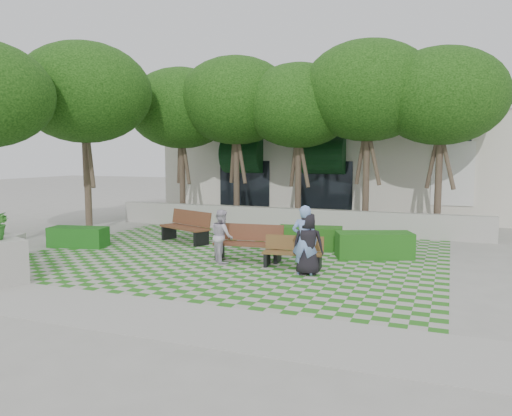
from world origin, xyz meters
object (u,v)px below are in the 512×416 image
at_px(planter_back, 3,249).
at_px(bench_west, 186,227).
at_px(bench_mid, 249,243).
at_px(hedge_west, 78,237).
at_px(hedge_midright, 310,238).
at_px(person_dark, 308,244).
at_px(bench_east, 293,252).
at_px(person_white, 222,236).
at_px(person_blue, 305,240).
at_px(hedge_east, 374,245).

bearing_deg(planter_back, bench_west, 62.20).
height_order(bench_mid, hedge_west, bench_mid).
xyz_separation_m(hedge_midright, person_dark, (0.87, -3.39, 0.43)).
relative_size(bench_east, person_white, 1.10).
bearing_deg(bench_mid, bench_east, -21.50).
relative_size(planter_back, person_dark, 0.91).
bearing_deg(person_dark, person_white, -23.77).
bearing_deg(bench_mid, planter_back, -156.82).
bearing_deg(person_blue, hedge_east, -121.42).
relative_size(hedge_west, planter_back, 1.30).
height_order(hedge_west, planter_back, planter_back).
xyz_separation_m(hedge_midright, person_blue, (0.79, -3.43, 0.52)).
bearing_deg(hedge_midright, hedge_east, -18.94).
bearing_deg(planter_back, bench_mid, 28.77).
height_order(bench_east, bench_mid, bench_mid).
height_order(planter_back, person_white, person_white).
xyz_separation_m(bench_mid, hedge_east, (3.28, 1.60, -0.11)).
relative_size(hedge_midright, hedge_west, 1.09).
height_order(hedge_west, person_blue, person_blue).
distance_m(planter_back, person_white, 5.87).
height_order(hedge_midright, person_white, person_white).
relative_size(bench_mid, person_white, 1.33).
distance_m(bench_mid, person_blue, 2.27).
relative_size(bench_mid, person_blue, 1.13).
bearing_deg(person_blue, person_dark, -163.29).
bearing_deg(person_white, person_dark, -144.24).
bearing_deg(person_blue, bench_west, -36.07).
xyz_separation_m(bench_east, person_dark, (0.59, -0.65, 0.38)).
bearing_deg(bench_west, hedge_midright, 28.86).
bearing_deg(bench_mid, person_white, -143.30).
height_order(hedge_midright, planter_back, planter_back).
bearing_deg(bench_east, person_white, 177.46).
xyz_separation_m(hedge_east, hedge_west, (-9.25, -1.73, -0.05)).
xyz_separation_m(hedge_west, person_dark, (7.99, -0.94, 0.46)).
distance_m(bench_east, bench_mid, 1.50).
bearing_deg(hedge_west, hedge_midright, 19.02).
bearing_deg(bench_mid, person_blue, -34.93).
bearing_deg(person_blue, planter_back, 10.04).
distance_m(hedge_west, person_blue, 7.99).
distance_m(hedge_east, person_blue, 3.05).
relative_size(person_blue, person_dark, 1.12).
distance_m(bench_east, planter_back, 7.78).
relative_size(hedge_midright, planter_back, 1.42).
bearing_deg(bench_east, hedge_east, 41.42).
xyz_separation_m(hedge_east, hedge_midright, (-2.13, 0.73, -0.02)).
bearing_deg(bench_mid, person_dark, -33.25).
height_order(bench_east, person_white, person_white).
bearing_deg(hedge_east, hedge_west, -169.43).
distance_m(bench_west, hedge_west, 3.53).
bearing_deg(hedge_east, person_dark, -115.21).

